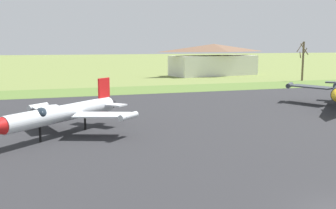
# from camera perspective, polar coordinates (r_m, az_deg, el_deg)

# --- Properties ---
(asphalt_apron) EXTENTS (101.23, 58.97, 0.05)m
(asphalt_apron) POSITION_cam_1_polar(r_m,az_deg,el_deg) (35.21, 5.09, -4.39)
(asphalt_apron) COLOR #28282B
(asphalt_apron) RESTS_ON ground
(grass_verge_strip) EXTENTS (161.23, 12.00, 0.06)m
(grass_verge_strip) POSITION_cam_1_polar(r_m,az_deg,el_deg) (68.80, -6.62, 2.00)
(grass_verge_strip) COLOR #536E30
(grass_verge_strip) RESTS_ON ground
(jet_fighter_front_left) EXTENTS (12.69, 12.37, 4.70)m
(jet_fighter_front_left) POSITION_cam_1_polar(r_m,az_deg,el_deg) (35.29, -15.11, -1.24)
(jet_fighter_front_left) COLOR silver
(jet_fighter_front_left) RESTS_ON ground
(bare_tree_center) EXTENTS (2.07, 2.52, 8.54)m
(bare_tree_center) POSITION_cam_1_polar(r_m,az_deg,el_deg) (92.21, 18.86, 6.18)
(bare_tree_center) COLOR brown
(bare_tree_center) RESTS_ON ground
(visitor_building) EXTENTS (24.68, 12.83, 8.06)m
(visitor_building) POSITION_cam_1_polar(r_m,az_deg,el_deg) (103.59, 6.60, 6.38)
(visitor_building) COLOR silver
(visitor_building) RESTS_ON ground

